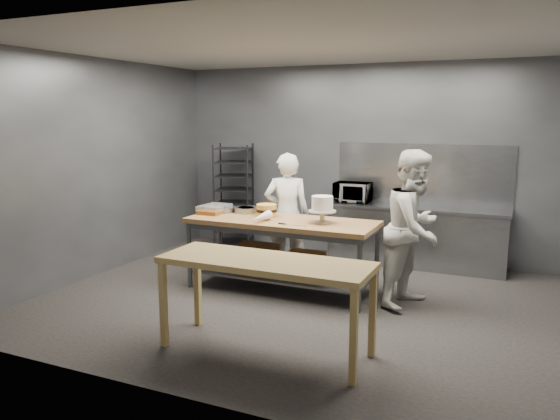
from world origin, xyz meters
name	(u,v)px	position (x,y,z in m)	size (l,w,h in m)	color
ground	(297,301)	(0.00, 0.00, 0.00)	(6.00, 6.00, 0.00)	black
back_wall	(358,161)	(0.00, 2.50, 1.50)	(6.00, 0.04, 3.00)	#4C4F54
work_table	(279,246)	(-0.38, 0.32, 0.57)	(2.40, 0.90, 0.92)	brown
near_counter	(265,269)	(0.28, -1.44, 0.81)	(2.00, 0.70, 0.90)	olive
back_counter	(416,236)	(1.00, 2.18, 0.45)	(2.60, 0.60, 0.90)	slate
splashback_panel	(422,174)	(1.00, 2.48, 1.35)	(2.60, 0.02, 0.90)	slate
speed_rack	(234,197)	(-2.03, 2.10, 0.86)	(0.78, 0.81, 1.75)	black
chef_behind	(287,214)	(-0.56, 0.98, 0.86)	(0.63, 0.41, 1.72)	white
chef_right	(414,229)	(1.29, 0.46, 0.92)	(0.89, 0.70, 1.84)	silver
microwave	(353,192)	(0.01, 2.18, 1.05)	(0.54, 0.37, 0.30)	black
frosted_cake_stand	(322,206)	(0.20, 0.31, 1.14)	(0.34, 0.34, 0.33)	#BBAF95
layer_cake	(266,210)	(-0.62, 0.44, 1.00)	(0.26, 0.26, 0.16)	gold
cake_pans	(238,210)	(-1.10, 0.54, 0.96)	(0.64, 0.39, 0.07)	gray
piping_bag	(261,217)	(-0.51, 0.06, 0.98)	(0.12, 0.12, 0.38)	silver
offset_spatula	(289,224)	(-0.13, 0.05, 0.93)	(0.36, 0.02, 0.02)	slate
pastry_clamshells	(214,209)	(-1.36, 0.37, 0.98)	(0.32, 0.43, 0.11)	#9B601F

